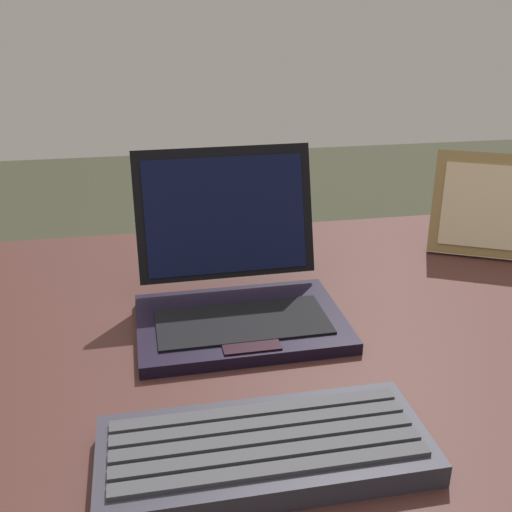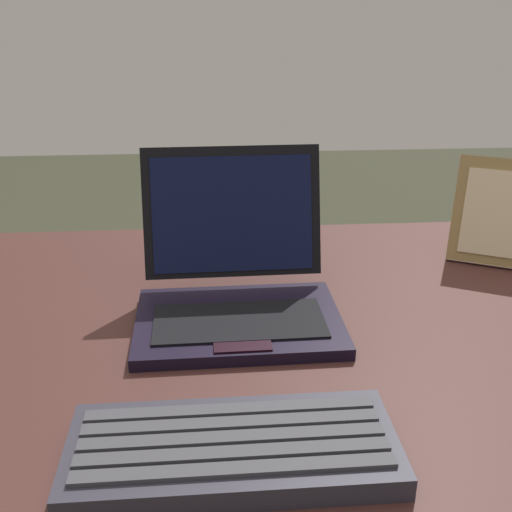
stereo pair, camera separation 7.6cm
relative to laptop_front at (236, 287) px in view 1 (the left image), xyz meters
The scene contains 4 objects.
desk 0.19m from the laptop_front, 165.80° to the right, with size 1.31×0.71×0.74m.
laptop_front is the anchor object (origin of this frame).
external_keyboard 0.28m from the laptop_front, 93.21° to the right, with size 0.30×0.13×0.03m.
photo_frame 0.44m from the laptop_front, 18.65° to the left, with size 0.16×0.11×0.16m.
Camera 1 is at (-0.02, -0.68, 1.13)m, focal length 42.90 mm.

